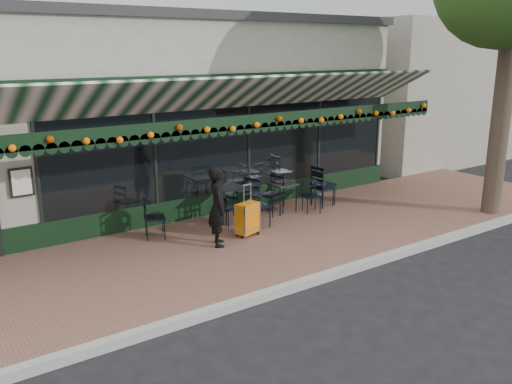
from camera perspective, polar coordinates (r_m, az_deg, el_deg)
ground at (r=9.48m, az=5.84°, el=-9.44°), size 80.00×80.00×0.00m
sidewalk at (r=10.93m, az=-1.02°, el=-5.57°), size 18.00×4.00×0.15m
curb at (r=9.40m, az=6.17°, el=-9.18°), size 18.00×0.16×0.15m
restaurant_building at (r=15.51m, az=-13.32°, el=8.50°), size 12.00×9.60×4.50m
neighbor_building_right at (r=23.71m, az=17.55°, el=10.61°), size 12.00×8.00×4.80m
woman at (r=10.49m, az=-4.01°, el=-1.50°), size 0.59×0.68×1.58m
suitcase at (r=11.11m, az=-0.91°, el=-2.82°), size 0.53×0.39×1.09m
cafe_table_a at (r=12.69m, az=2.78°, el=0.65°), size 0.57×0.57×0.70m
cafe_table_b at (r=11.99m, az=-2.79°, el=0.14°), size 0.63×0.63×0.77m
chair_a_left at (r=12.52m, az=1.67°, el=-0.33°), size 0.55×0.55×0.92m
chair_a_right at (r=13.29m, az=7.02°, el=0.43°), size 0.48×0.48×0.90m
chair_a_front at (r=12.73m, az=5.87°, el=-0.45°), size 0.50×0.50×0.78m
chair_a_extra at (r=13.40m, az=7.09°, el=0.75°), size 0.52×0.52×1.00m
chair_b_left at (r=11.76m, az=-3.04°, el=-1.73°), size 0.49×0.49×0.77m
chair_b_right at (r=12.56m, az=0.13°, el=-0.30°), size 0.58×0.58×0.90m
chair_b_front at (r=11.63m, az=0.16°, el=-1.48°), size 0.48×0.48×0.93m
chair_solo at (r=11.14m, az=-10.62°, el=-2.72°), size 0.54×0.54×0.85m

